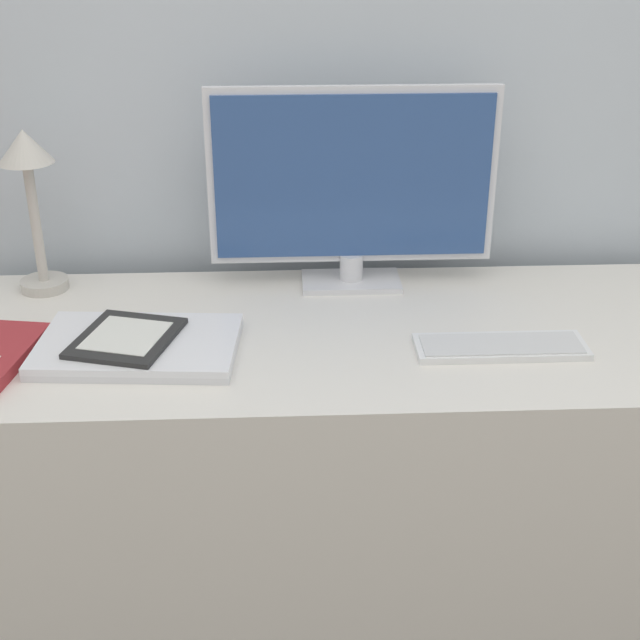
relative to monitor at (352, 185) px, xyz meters
name	(u,v)px	position (x,y,z in m)	size (l,w,h in m)	color
wall_back	(344,46)	(-0.01, 0.15, 0.24)	(3.60, 0.05, 2.40)	#B2BCC6
desk	(353,500)	(-0.01, -0.21, -0.59)	(1.50, 0.57, 0.76)	silver
monitor	(352,185)	(0.00, 0.00, 0.00)	(0.56, 0.11, 0.40)	silver
keyboard	(501,347)	(0.24, -0.30, -0.20)	(0.30, 0.10, 0.01)	silver
laptop	(138,346)	(-0.39, -0.28, -0.19)	(0.35, 0.24, 0.02)	silver
ereader	(126,338)	(-0.41, -0.28, -0.18)	(0.20, 0.22, 0.01)	black
desk_lamp	(30,181)	(-0.61, 0.00, 0.02)	(0.10, 0.10, 0.32)	#BCB7AD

